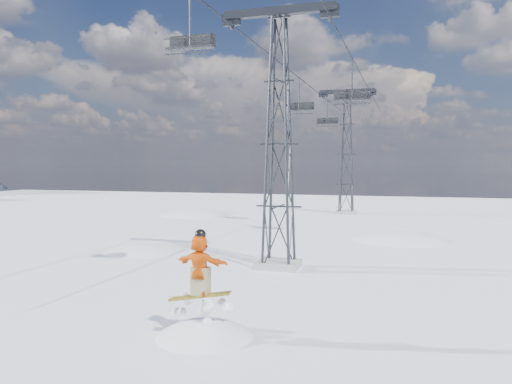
% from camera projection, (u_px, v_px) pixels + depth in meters
% --- Properties ---
extents(ground, '(120.00, 120.00, 0.00)m').
position_uv_depth(ground, '(186.00, 320.00, 14.84)').
color(ground, white).
rests_on(ground, ground).
extents(snow_terrain, '(39.00, 37.00, 22.00)m').
position_uv_depth(snow_terrain, '(250.00, 355.00, 37.05)').
color(snow_terrain, white).
rests_on(snow_terrain, ground).
extents(lift_tower_near, '(5.20, 1.80, 11.43)m').
position_uv_depth(lift_tower_near, '(279.00, 145.00, 21.93)').
color(lift_tower_near, '#999999').
rests_on(lift_tower_near, ground).
extents(lift_tower_far, '(5.20, 1.80, 11.43)m').
position_uv_depth(lift_tower_far, '(346.00, 155.00, 45.80)').
color(lift_tower_far, '#999999').
rests_on(lift_tower_far, ground).
extents(haul_cables, '(4.46, 51.00, 0.06)m').
position_uv_depth(haul_cables, '(323.00, 69.00, 32.61)').
color(haul_cables, black).
rests_on(haul_cables, ground).
extents(lift_chair_near, '(1.82, 0.52, 2.26)m').
position_uv_depth(lift_chair_near, '(191.00, 43.00, 18.18)').
color(lift_chair_near, black).
rests_on(lift_chair_near, ground).
extents(lift_chair_mid, '(2.20, 0.63, 2.73)m').
position_uv_depth(lift_chair_mid, '(352.00, 96.00, 29.58)').
color(lift_chair_mid, black).
rests_on(lift_chair_mid, ground).
extents(lift_chair_far, '(2.13, 0.61, 2.64)m').
position_uv_depth(lift_chair_far, '(299.00, 107.00, 36.22)').
color(lift_chair_far, black).
rests_on(lift_chair_far, ground).
extents(lift_chair_extra, '(2.10, 0.60, 2.60)m').
position_uv_depth(lift_chair_extra, '(327.00, 121.00, 48.66)').
color(lift_chair_extra, black).
rests_on(lift_chair_extra, ground).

